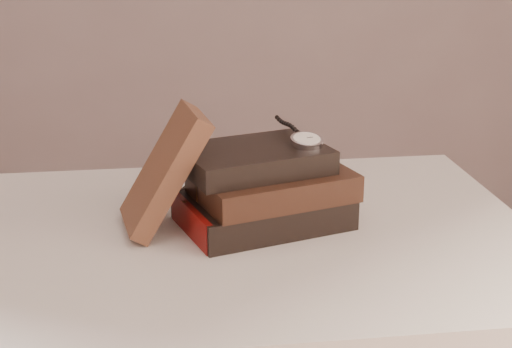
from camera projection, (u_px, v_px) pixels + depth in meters
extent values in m
cube|color=beige|center=(177.00, 248.00, 1.06)|extent=(1.00, 0.60, 0.04)
cube|color=white|center=(178.00, 286.00, 1.08)|extent=(0.88, 0.49, 0.08)
cube|color=black|center=(263.00, 210.00, 1.09)|extent=(0.26, 0.21, 0.04)
cube|color=beige|center=(265.00, 209.00, 1.09)|extent=(0.25, 0.20, 0.03)
cube|color=gold|center=(185.00, 216.00, 1.07)|extent=(0.01, 0.01, 0.04)
cube|color=#6C0C09|center=(191.00, 222.00, 1.05)|extent=(0.05, 0.14, 0.04)
cube|color=black|center=(273.00, 184.00, 1.07)|extent=(0.24, 0.20, 0.04)
cube|color=beige|center=(274.00, 184.00, 1.07)|extent=(0.23, 0.19, 0.03)
cube|color=gold|center=(199.00, 189.00, 1.05)|extent=(0.01, 0.01, 0.04)
cube|color=black|center=(254.00, 159.00, 1.07)|extent=(0.23, 0.19, 0.03)
cube|color=beige|center=(256.00, 159.00, 1.07)|extent=(0.22, 0.17, 0.03)
cube|color=gold|center=(185.00, 163.00, 1.05)|extent=(0.01, 0.01, 0.03)
cube|color=#432519|center=(165.00, 170.00, 1.05)|extent=(0.13, 0.13, 0.17)
cylinder|color=silver|center=(307.00, 141.00, 1.07)|extent=(0.06, 0.06, 0.02)
cylinder|color=white|center=(307.00, 139.00, 1.07)|extent=(0.05, 0.05, 0.01)
torus|color=silver|center=(307.00, 139.00, 1.07)|extent=(0.05, 0.05, 0.01)
cylinder|color=silver|center=(298.00, 137.00, 1.09)|extent=(0.01, 0.01, 0.01)
cube|color=black|center=(305.00, 137.00, 1.07)|extent=(0.00, 0.01, 0.00)
cube|color=black|center=(310.00, 138.00, 1.07)|extent=(0.01, 0.00, 0.00)
sphere|color=black|center=(297.00, 132.00, 1.10)|extent=(0.01, 0.01, 0.01)
sphere|color=black|center=(295.00, 129.00, 1.11)|extent=(0.01, 0.01, 0.01)
sphere|color=black|center=(292.00, 127.00, 1.11)|extent=(0.01, 0.01, 0.01)
sphere|color=black|center=(290.00, 125.00, 1.12)|extent=(0.01, 0.01, 0.01)
sphere|color=black|center=(288.00, 124.00, 1.13)|extent=(0.01, 0.01, 0.01)
sphere|color=black|center=(285.00, 123.00, 1.14)|extent=(0.01, 0.01, 0.01)
sphere|color=black|center=(283.00, 123.00, 1.15)|extent=(0.01, 0.01, 0.01)
sphere|color=black|center=(281.00, 121.00, 1.16)|extent=(0.01, 0.01, 0.01)
sphere|color=black|center=(279.00, 120.00, 1.17)|extent=(0.01, 0.01, 0.01)
sphere|color=black|center=(277.00, 117.00, 1.18)|extent=(0.01, 0.01, 0.01)
torus|color=silver|center=(177.00, 176.00, 1.09)|extent=(0.05, 0.03, 0.04)
torus|color=silver|center=(209.00, 171.00, 1.11)|extent=(0.05, 0.03, 0.04)
cylinder|color=silver|center=(193.00, 172.00, 1.10)|extent=(0.01, 0.01, 0.00)
cylinder|color=silver|center=(152.00, 171.00, 1.13)|extent=(0.03, 0.10, 0.02)
cylinder|color=silver|center=(209.00, 163.00, 1.17)|extent=(0.03, 0.10, 0.02)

